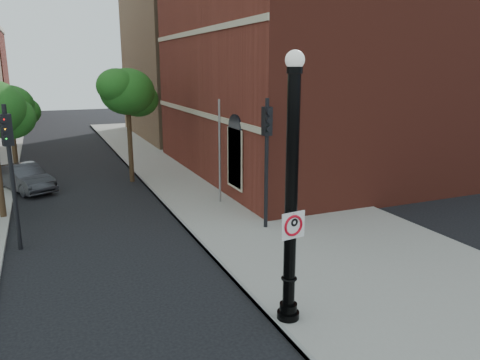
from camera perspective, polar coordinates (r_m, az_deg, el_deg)
name	(u,v)px	position (r m, az deg, el deg)	size (l,w,h in m)	color
ground	(185,334)	(11.10, -6.76, -18.15)	(120.00, 120.00, 0.00)	black
sidewalk_right	(248,194)	(21.70, 0.94, -1.76)	(8.00, 60.00, 0.12)	gray
curb_edge	(164,204)	(20.47, -9.22, -2.86)	(0.10, 60.00, 0.14)	gray
brick_wall_building	(375,59)	(29.61, 16.14, 13.98)	(22.30, 16.30, 12.50)	maroon
bg_building_tan_b	(259,53)	(43.28, 2.36, 15.21)	(22.00, 14.00, 14.00)	#9A7554
lamppost	(291,206)	(10.36, 6.24, -3.16)	(0.52, 0.52, 6.17)	black
no_parking_sign	(293,225)	(10.34, 6.51, -5.49)	(0.61, 0.13, 0.61)	white
parked_car	(25,178)	(24.66, -24.75, 0.25)	(1.37, 3.92, 1.29)	#2C2C31
traffic_signal_left	(9,154)	(16.28, -26.31, 2.86)	(0.37, 0.41, 4.72)	black
traffic_signal_right	(267,143)	(16.46, 3.29, 4.52)	(0.31, 0.39, 4.78)	black
utility_pole	(220,153)	(19.89, -2.50, 3.32)	(0.09, 0.09, 4.53)	#999999
street_tree_b	(10,106)	(26.04, -26.21, 8.05)	(2.75, 2.49, 4.96)	#2F2113
street_tree_c	(128,93)	(24.40, -13.50, 10.30)	(3.20, 2.89, 5.77)	#2F2113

